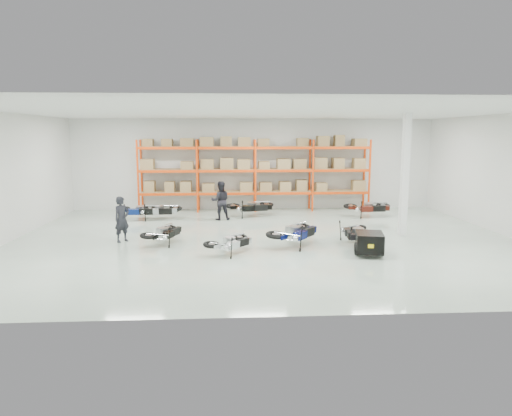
{
  "coord_description": "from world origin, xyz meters",
  "views": [
    {
      "loc": [
        -1.26,
        -15.91,
        3.72
      ],
      "look_at": [
        -0.3,
        0.37,
        1.1
      ],
      "focal_mm": 32.0,
      "sensor_mm": 36.0,
      "label": 1
    }
  ],
  "objects": [
    {
      "name": "trailer",
      "position": [
        3.07,
        -2.35,
        0.42
      ],
      "size": [
        1.01,
        1.76,
        0.72
      ],
      "rotation": [
        0.0,
        0.0,
        -0.21
      ],
      "color": "black",
      "rests_on": "ground"
    },
    {
      "name": "moto_back_a",
      "position": [
        -5.24,
        4.19,
        0.55
      ],
      "size": [
        1.84,
        0.96,
        1.17
      ],
      "primitive_type": null,
      "rotation": [
        0.0,
        -0.09,
        1.53
      ],
      "color": "navy",
      "rests_on": "ground"
    },
    {
      "name": "moto_touring_right",
      "position": [
        3.07,
        -0.75,
        0.51
      ],
      "size": [
        1.04,
        1.77,
        1.08
      ],
      "primitive_type": null,
      "rotation": [
        0.0,
        -0.09,
        -0.13
      ],
      "color": "black",
      "rests_on": "ground"
    },
    {
      "name": "moto_black_far_left",
      "position": [
        -3.51,
        -0.42,
        0.51
      ],
      "size": [
        1.37,
        1.84,
        1.07
      ],
      "primitive_type": null,
      "rotation": [
        0.0,
        -0.09,
        2.77
      ],
      "color": "black",
      "rests_on": "ground"
    },
    {
      "name": "moto_silver_left",
      "position": [
        -1.23,
        -1.91,
        0.48
      ],
      "size": [
        1.64,
        1.68,
        1.02
      ],
      "primitive_type": null,
      "rotation": [
        0.0,
        -0.09,
        2.39
      ],
      "color": "#AFB1B6",
      "rests_on": "ground"
    },
    {
      "name": "room",
      "position": [
        0.0,
        0.0,
        2.25
      ],
      "size": [
        18.0,
        18.0,
        18.0
      ],
      "color": "#B9CEBD",
      "rests_on": "ground"
    },
    {
      "name": "moto_back_d",
      "position": [
        5.09,
        4.32,
        0.57
      ],
      "size": [
        1.92,
        1.03,
        1.22
      ],
      "primitive_type": null,
      "rotation": [
        0.0,
        -0.09,
        1.63
      ],
      "color": "#47150E",
      "rests_on": "ground"
    },
    {
      "name": "moto_back_c",
      "position": [
        -0.27,
        4.75,
        0.59
      ],
      "size": [
        2.08,
        1.31,
        1.25
      ],
      "primitive_type": null,
      "rotation": [
        0.0,
        -0.09,
        1.76
      ],
      "color": "black",
      "rests_on": "ground"
    },
    {
      "name": "moto_back_b",
      "position": [
        -4.43,
        4.25,
        0.54
      ],
      "size": [
        1.78,
        0.9,
        1.15
      ],
      "primitive_type": null,
      "rotation": [
        0.0,
        -0.09,
        1.58
      ],
      "color": "#9DA1A6",
      "rests_on": "ground"
    },
    {
      "name": "structural_column",
      "position": [
        5.2,
        0.5,
        2.25
      ],
      "size": [
        0.25,
        0.25,
        4.5
      ],
      "primitive_type": "cube",
      "color": "white",
      "rests_on": "ground"
    },
    {
      "name": "pallet_rack",
      "position": [
        -0.0,
        6.45,
        2.26
      ],
      "size": [
        11.28,
        0.98,
        3.62
      ],
      "color": "#EA420C",
      "rests_on": "ground"
    },
    {
      "name": "person_back",
      "position": [
        -1.66,
        4.01,
        0.86
      ],
      "size": [
        0.89,
        0.73,
        1.71
      ],
      "primitive_type": "imported",
      "rotation": [
        0.0,
        0.0,
        3.24
      ],
      "color": "black",
      "rests_on": "ground"
    },
    {
      "name": "moto_blue_centre",
      "position": [
        0.94,
        -0.99,
        0.6
      ],
      "size": [
        2.01,
        2.16,
        1.28
      ],
      "primitive_type": null,
      "rotation": [
        0.0,
        -0.09,
        2.46
      ],
      "color": "#070E49",
      "rests_on": "ground"
    },
    {
      "name": "person_left",
      "position": [
        -5.03,
        0.01,
        0.8
      ],
      "size": [
        0.68,
        0.69,
        1.61
      ],
      "primitive_type": "imported",
      "rotation": [
        0.0,
        0.0,
        0.84
      ],
      "color": "black",
      "rests_on": "ground"
    }
  ]
}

